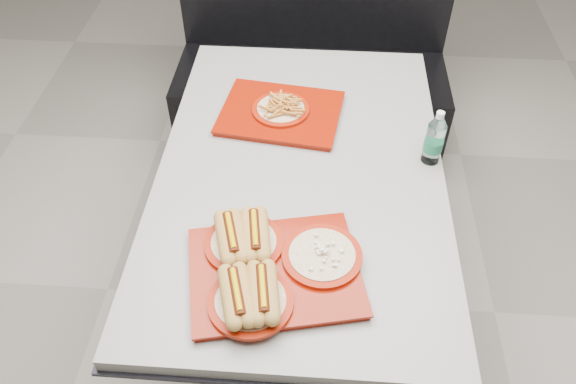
# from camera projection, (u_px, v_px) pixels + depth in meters

# --- Properties ---
(ground) EXTENTS (6.00, 6.00, 0.00)m
(ground) POSITION_uv_depth(u_px,v_px,m) (298.00, 300.00, 2.31)
(ground) COLOR gray
(ground) RESTS_ON ground
(diner_table) EXTENTS (0.92, 1.42, 0.75)m
(diner_table) POSITION_uv_depth(u_px,v_px,m) (300.00, 203.00, 1.89)
(diner_table) COLOR black
(diner_table) RESTS_ON ground
(booth_bench) EXTENTS (1.30, 0.57, 1.35)m
(booth_bench) POSITION_uv_depth(u_px,v_px,m) (312.00, 69.00, 2.79)
(booth_bench) COLOR black
(booth_bench) RESTS_ON ground
(tray_near) EXTENTS (0.51, 0.43, 0.10)m
(tray_near) POSITION_uv_depth(u_px,v_px,m) (267.00, 267.00, 1.46)
(tray_near) COLOR maroon
(tray_near) RESTS_ON diner_table
(tray_far) EXTENTS (0.45, 0.37, 0.08)m
(tray_far) POSITION_uv_depth(u_px,v_px,m) (281.00, 111.00, 1.95)
(tray_far) COLOR maroon
(tray_far) RESTS_ON diner_table
(water_bottle) EXTENTS (0.06, 0.06, 0.19)m
(water_bottle) POSITION_uv_depth(u_px,v_px,m) (434.00, 140.00, 1.74)
(water_bottle) COLOR silver
(water_bottle) RESTS_ON diner_table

